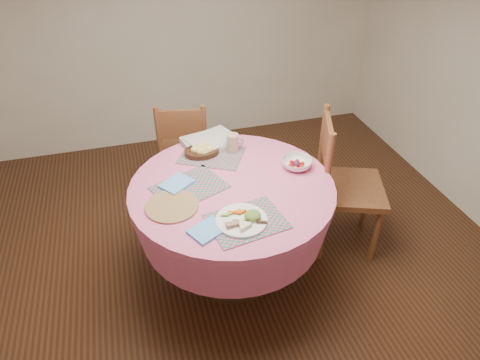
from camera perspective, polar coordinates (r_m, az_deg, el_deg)
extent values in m
plane|color=#331C0F|center=(3.06, -0.92, -12.14)|extent=(4.00, 4.00, 0.00)
cube|color=silver|center=(4.14, -9.01, 22.31)|extent=(4.00, 0.01, 2.70)
cylinder|color=#D46390|center=(2.57, -1.07, -1.09)|extent=(1.24, 1.24, 0.04)
cone|color=#D46390|center=(2.68, -1.03, -4.02)|extent=(1.24, 1.24, 0.30)
cylinder|color=black|center=(2.90, -0.96, -9.21)|extent=(0.14, 0.14, 0.44)
cylinder|color=black|center=(3.04, -0.93, -11.76)|extent=(0.56, 0.56, 0.06)
cube|color=brown|center=(3.08, 14.50, -1.13)|extent=(0.59, 0.60, 0.04)
cylinder|color=brown|center=(3.12, 17.63, -6.97)|extent=(0.06, 0.06, 0.48)
cylinder|color=brown|center=(3.41, 16.51, -2.60)|extent=(0.06, 0.06, 0.48)
cylinder|color=brown|center=(3.05, 10.90, -6.82)|extent=(0.06, 0.06, 0.48)
cylinder|color=brown|center=(3.34, 10.39, -2.37)|extent=(0.06, 0.06, 0.48)
cylinder|color=brown|center=(2.73, 11.63, 1.17)|extent=(0.06, 0.06, 0.54)
cylinder|color=brown|center=(3.06, 10.99, 5.24)|extent=(0.06, 0.06, 0.54)
cube|color=brown|center=(2.84, 11.54, 5.16)|extent=(0.17, 0.37, 0.26)
cube|color=brown|center=(3.54, -7.36, 3.98)|extent=(0.49, 0.48, 0.04)
cylinder|color=brown|center=(3.79, -4.44, 2.60)|extent=(0.05, 0.05, 0.43)
cylinder|color=brown|center=(3.81, -9.62, 2.37)|extent=(0.05, 0.05, 0.43)
cylinder|color=brown|center=(3.52, -4.40, -0.25)|extent=(0.05, 0.05, 0.43)
cylinder|color=brown|center=(3.54, -9.96, -0.48)|extent=(0.05, 0.05, 0.43)
cylinder|color=brown|center=(3.26, -4.75, 6.04)|extent=(0.05, 0.05, 0.48)
cylinder|color=brown|center=(3.28, -10.77, 5.74)|extent=(0.05, 0.05, 0.48)
cube|color=brown|center=(3.22, -7.91, 7.38)|extent=(0.34, 0.10, 0.23)
cube|color=#147164|center=(2.30, 0.88, -5.55)|extent=(0.44, 0.36, 0.01)
cube|color=#147164|center=(2.56, -6.73, -0.98)|extent=(0.48, 0.43, 0.01)
cube|color=#147164|center=(2.84, -3.80, 3.34)|extent=(0.50, 0.46, 0.01)
cylinder|color=olive|center=(2.42, -9.07, -3.46)|extent=(0.30, 0.30, 0.01)
cube|color=#61A6FA|center=(2.24, -4.35, -6.71)|extent=(0.22, 0.21, 0.01)
cube|color=#61A6FA|center=(2.58, -8.44, -0.49)|extent=(0.23, 0.22, 0.01)
cylinder|color=white|center=(2.29, 0.19, -5.38)|extent=(0.28, 0.28, 0.01)
ellipsoid|color=#28571E|center=(2.28, 1.71, -4.79)|extent=(0.10, 0.10, 0.04)
cylinder|color=beige|center=(2.23, 0.41, -6.10)|extent=(0.12, 0.12, 0.02)
cube|color=brown|center=(2.24, -1.17, -5.89)|extent=(0.07, 0.04, 0.02)
cube|color=silver|center=(2.26, 0.89, -5.55)|extent=(0.14, 0.07, 0.00)
cylinder|color=black|center=(2.84, -5.11, 3.77)|extent=(0.23, 0.23, 0.03)
ellipsoid|color=#DDB471|center=(2.82, -5.94, 4.27)|extent=(0.07, 0.06, 0.05)
ellipsoid|color=#DDB471|center=(2.85, -4.88, 4.74)|extent=(0.07, 0.06, 0.05)
ellipsoid|color=#DDB471|center=(2.82, -4.27, 4.31)|extent=(0.07, 0.06, 0.05)
ellipsoid|color=#DDB471|center=(2.80, -5.22, 4.05)|extent=(0.07, 0.06, 0.05)
ellipsoid|color=#DDB471|center=(2.86, -5.31, 4.78)|extent=(0.07, 0.06, 0.05)
cylinder|color=tan|center=(2.85, -0.99, 4.99)|extent=(0.08, 0.08, 0.12)
torus|color=tan|center=(2.86, -0.16, 5.11)|extent=(0.07, 0.01, 0.07)
imported|color=white|center=(2.73, 7.55, 2.21)|extent=(0.21, 0.21, 0.06)
sphere|color=red|center=(2.74, 8.31, 2.20)|extent=(0.03, 0.03, 0.03)
sphere|color=red|center=(2.76, 7.65, 2.52)|extent=(0.03, 0.03, 0.03)
sphere|color=red|center=(2.75, 6.88, 2.40)|extent=(0.03, 0.03, 0.03)
sphere|color=red|center=(2.72, 6.76, 1.96)|extent=(0.03, 0.03, 0.03)
sphere|color=red|center=(2.70, 7.42, 1.63)|extent=(0.03, 0.03, 0.03)
sphere|color=red|center=(2.71, 8.21, 1.75)|extent=(0.03, 0.03, 0.03)
sphere|color=#4B1538|center=(2.73, 7.54, 2.13)|extent=(0.05, 0.05, 0.05)
cube|color=silver|center=(2.95, -4.06, 5.07)|extent=(0.39, 0.34, 0.03)
cube|color=silver|center=(2.94, -3.70, 5.49)|extent=(0.39, 0.35, 0.01)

